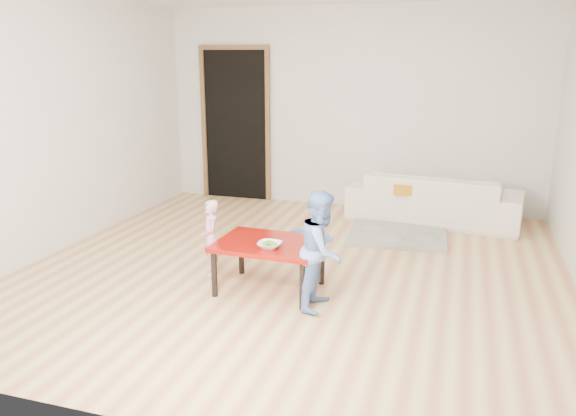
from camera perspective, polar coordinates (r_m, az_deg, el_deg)
The scene contains 13 objects.
floor at distance 5.38m, azimuth 0.64°, elevation -6.16°, with size 5.00×5.00×0.01m, color #C27C53.
back_wall at distance 7.48m, azimuth 6.30°, elevation 9.98°, with size 5.00×0.02×2.60m, color beige.
left_wall at distance 6.25m, azimuth -22.06°, elevation 8.01°, with size 0.02×5.00×2.60m, color beige.
doorway at distance 7.95m, azimuth -5.29°, elevation 8.31°, with size 1.02×0.08×2.11m, color brown, non-canonical shape.
sofa at distance 7.06m, azimuth 14.58°, elevation 1.02°, with size 2.03×0.79×0.59m, color white.
cushion at distance 6.88m, azimuth 12.35°, elevation 2.11°, with size 0.46×0.40×0.12m, color orange.
red_table at distance 4.84m, azimuth -1.89°, elevation -5.91°, with size 0.88×0.66×0.44m, color maroon, non-canonical shape.
bowl at distance 4.61m, azimuth -1.89°, elevation -3.78°, with size 0.19×0.19×0.05m, color white.
broccoli at distance 4.61m, azimuth -1.89°, elevation -3.73°, with size 0.12×0.12×0.06m, color #2D5919, non-canonical shape.
child_pink at distance 5.19m, azimuth -7.85°, elevation -2.99°, with size 0.26×0.17×0.70m, color pink.
child_blue at distance 4.45m, azimuth 3.46°, elevation -4.29°, with size 0.46×0.36×0.96m, color #5B81D4.
basin at distance 6.00m, azimuth 1.49°, elevation -3.28°, with size 0.39×0.39×0.12m, color teal.
blanket at distance 6.39m, azimuth 11.01°, elevation -2.73°, with size 1.06×0.88×0.05m, color gray, non-canonical shape.
Camera 1 is at (1.44, -4.81, 1.95)m, focal length 35.00 mm.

